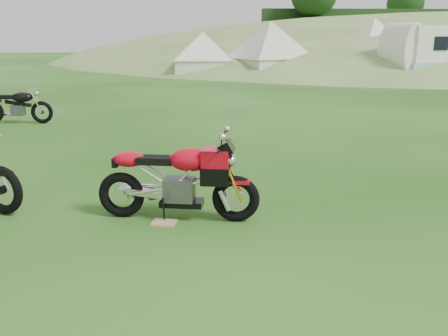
{
  "coord_description": "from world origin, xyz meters",
  "views": [
    {
      "loc": [
        -0.07,
        -5.1,
        2.03
      ],
      "look_at": [
        0.26,
        0.4,
        0.56
      ],
      "focal_mm": 40.0,
      "sensor_mm": 36.0,
      "label": 1
    }
  ],
  "objects_px": {
    "plywood_board": "(164,223)",
    "tent_right": "(373,47)",
    "tent_left": "(203,52)",
    "vintage_moto_d": "(17,105)",
    "sport_motorcycle": "(177,174)",
    "caravan": "(442,53)",
    "tent_mid": "(270,50)"
  },
  "relations": [
    {
      "from": "tent_right",
      "to": "caravan",
      "type": "height_order",
      "value": "tent_right"
    },
    {
      "from": "sport_motorcycle",
      "to": "tent_left",
      "type": "distance_m",
      "value": 20.91
    },
    {
      "from": "sport_motorcycle",
      "to": "tent_left",
      "type": "xyz_separation_m",
      "value": [
        0.71,
        20.89,
        0.66
      ]
    },
    {
      "from": "tent_right",
      "to": "tent_left",
      "type": "bearing_deg",
      "value": 168.83
    },
    {
      "from": "plywood_board",
      "to": "vintage_moto_d",
      "type": "xyz_separation_m",
      "value": [
        -3.84,
        6.82,
        0.42
      ]
    },
    {
      "from": "caravan",
      "to": "plywood_board",
      "type": "bearing_deg",
      "value": -136.14
    },
    {
      "from": "tent_left",
      "to": "caravan",
      "type": "height_order",
      "value": "caravan"
    },
    {
      "from": "plywood_board",
      "to": "tent_right",
      "type": "xyz_separation_m",
      "value": [
        10.06,
        21.93,
        1.4
      ]
    },
    {
      "from": "tent_left",
      "to": "tent_mid",
      "type": "bearing_deg",
      "value": -11.44
    },
    {
      "from": "tent_left",
      "to": "tent_mid",
      "type": "xyz_separation_m",
      "value": [
        3.35,
        -0.8,
        0.16
      ]
    },
    {
      "from": "tent_right",
      "to": "caravan",
      "type": "xyz_separation_m",
      "value": [
        1.52,
        -4.77,
        -0.16
      ]
    },
    {
      "from": "plywood_board",
      "to": "tent_left",
      "type": "distance_m",
      "value": 21.09
    },
    {
      "from": "tent_mid",
      "to": "tent_right",
      "type": "height_order",
      "value": "tent_right"
    },
    {
      "from": "vintage_moto_d",
      "to": "caravan",
      "type": "bearing_deg",
      "value": 39.25
    },
    {
      "from": "plywood_board",
      "to": "tent_right",
      "type": "bearing_deg",
      "value": 65.37
    },
    {
      "from": "tent_mid",
      "to": "sport_motorcycle",
      "type": "bearing_deg",
      "value": -125.09
    },
    {
      "from": "plywood_board",
      "to": "tent_left",
      "type": "bearing_deg",
      "value": 87.64
    },
    {
      "from": "tent_right",
      "to": "tent_mid",
      "type": "bearing_deg",
      "value": 179.47
    },
    {
      "from": "tent_mid",
      "to": "tent_right",
      "type": "bearing_deg",
      "value": -7.51
    },
    {
      "from": "sport_motorcycle",
      "to": "plywood_board",
      "type": "xyz_separation_m",
      "value": [
        -0.16,
        -0.15,
        -0.52
      ]
    },
    {
      "from": "sport_motorcycle",
      "to": "vintage_moto_d",
      "type": "bearing_deg",
      "value": 130.71
    },
    {
      "from": "vintage_moto_d",
      "to": "sport_motorcycle",
      "type": "bearing_deg",
      "value": -53.66
    },
    {
      "from": "sport_motorcycle",
      "to": "plywood_board",
      "type": "height_order",
      "value": "sport_motorcycle"
    },
    {
      "from": "tent_left",
      "to": "tent_right",
      "type": "bearing_deg",
      "value": 7.58
    },
    {
      "from": "tent_right",
      "to": "sport_motorcycle",
      "type": "bearing_deg",
      "value": -131.13
    },
    {
      "from": "plywood_board",
      "to": "tent_mid",
      "type": "xyz_separation_m",
      "value": [
        4.22,
        20.24,
        1.34
      ]
    },
    {
      "from": "caravan",
      "to": "tent_left",
      "type": "bearing_deg",
      "value": 147.91
    },
    {
      "from": "sport_motorcycle",
      "to": "tent_mid",
      "type": "relative_size",
      "value": 0.57
    },
    {
      "from": "vintage_moto_d",
      "to": "caravan",
      "type": "distance_m",
      "value": 18.58
    },
    {
      "from": "sport_motorcycle",
      "to": "plywood_board",
      "type": "distance_m",
      "value": 0.56
    },
    {
      "from": "vintage_moto_d",
      "to": "tent_right",
      "type": "distance_m",
      "value": 20.55
    },
    {
      "from": "plywood_board",
      "to": "caravan",
      "type": "xyz_separation_m",
      "value": [
        11.57,
        17.16,
        1.24
      ]
    }
  ]
}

